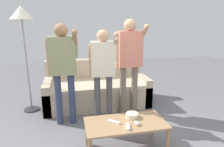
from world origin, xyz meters
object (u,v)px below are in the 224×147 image
(player_left, at_px, (63,63))
(game_remote_wand_far, at_px, (128,127))
(floor_lamp, at_px, (22,19))
(snack_bowl, at_px, (132,115))
(player_center, at_px, (103,66))
(game_remote_nunchuk, at_px, (137,123))
(coffee_table, at_px, (125,126))
(game_remote_wand_near, at_px, (114,122))
(couch, at_px, (97,89))
(player_right, at_px, (129,56))

(player_left, distance_m, game_remote_wand_far, 1.38)
(floor_lamp, xyz_separation_m, game_remote_wand_far, (1.37, -1.66, -1.23))
(snack_bowl, bearing_deg, player_center, 108.33)
(snack_bowl, relative_size, game_remote_nunchuk, 1.83)
(coffee_table, relative_size, player_left, 0.63)
(player_left, relative_size, game_remote_wand_near, 11.18)
(floor_lamp, bearing_deg, player_center, -28.65)
(couch, bearing_deg, player_center, -89.43)
(snack_bowl, height_order, player_right, player_right)
(game_remote_nunchuk, height_order, player_right, player_right)
(couch, distance_m, snack_bowl, 1.53)
(player_right, xyz_separation_m, game_remote_wand_near, (-0.50, -1.03, -0.63))
(snack_bowl, relative_size, game_remote_wand_far, 1.07)
(game_remote_wand_far, bearing_deg, snack_bowl, 61.74)
(player_center, bearing_deg, snack_bowl, -71.67)
(couch, xyz_separation_m, game_remote_wand_far, (0.13, -1.74, 0.12))
(player_right, xyz_separation_m, game_remote_wand_far, (-0.37, -1.17, -0.63))
(floor_lamp, xyz_separation_m, player_right, (1.73, -0.49, -0.60))
(player_center, relative_size, player_right, 0.90)
(couch, bearing_deg, player_left, -129.46)
(player_right, bearing_deg, coffee_table, -108.96)
(floor_lamp, relative_size, player_right, 1.13)
(player_left, relative_size, player_center, 1.06)
(snack_bowl, height_order, game_remote_wand_near, snack_bowl)
(couch, bearing_deg, game_remote_wand_far, -85.83)
(couch, xyz_separation_m, floor_lamp, (-1.24, -0.08, 1.35))
(coffee_table, distance_m, floor_lamp, 2.43)
(floor_lamp, height_order, player_right, floor_lamp)
(couch, height_order, floor_lamp, floor_lamp)
(couch, distance_m, floor_lamp, 1.83)
(floor_lamp, bearing_deg, coffee_table, -48.01)
(game_remote_nunchuk, xyz_separation_m, game_remote_wand_far, (-0.13, -0.04, -0.01))
(snack_bowl, bearing_deg, coffee_table, -138.33)
(game_remote_wand_far, bearing_deg, coffee_table, 85.43)
(snack_bowl, xyz_separation_m, floor_lamp, (-1.49, 1.43, 1.21))
(couch, relative_size, player_right, 1.20)
(coffee_table, bearing_deg, player_center, 98.71)
(couch, relative_size, game_remote_wand_far, 13.08)
(snack_bowl, relative_size, player_left, 0.10)
(game_remote_wand_near, bearing_deg, couch, 89.65)
(couch, bearing_deg, game_remote_wand_near, -90.35)
(player_center, xyz_separation_m, game_remote_wand_near, (-0.02, -0.84, -0.52))
(couch, bearing_deg, player_right, -49.00)
(game_remote_nunchuk, bearing_deg, couch, 98.52)
(coffee_table, xyz_separation_m, game_remote_wand_near, (-0.15, 0.01, 0.06))
(coffee_table, height_order, snack_bowl, snack_bowl)
(couch, distance_m, coffee_table, 1.61)
(snack_bowl, xyz_separation_m, game_remote_wand_far, (-0.13, -0.24, -0.01))
(game_remote_wand_near, bearing_deg, player_left, 123.95)
(snack_bowl, bearing_deg, game_remote_wand_near, -160.06)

